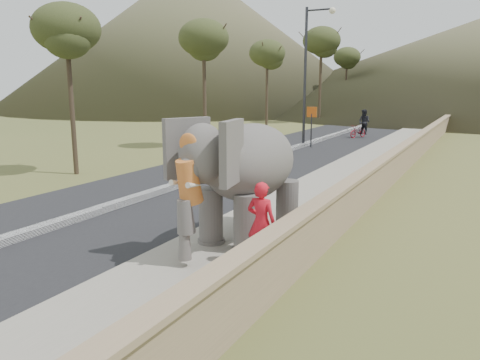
# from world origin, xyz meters

# --- Properties ---
(ground) EXTENTS (160.00, 160.00, 0.00)m
(ground) POSITION_xyz_m (0.00, 0.00, 0.00)
(ground) COLOR olive
(ground) RESTS_ON ground
(road) EXTENTS (7.00, 120.00, 0.03)m
(road) POSITION_xyz_m (-5.00, 10.00, 0.01)
(road) COLOR black
(road) RESTS_ON ground
(median) EXTENTS (0.35, 120.00, 0.22)m
(median) POSITION_xyz_m (-5.00, 10.00, 0.11)
(median) COLOR black
(median) RESTS_ON ground
(walkway) EXTENTS (3.00, 120.00, 0.15)m
(walkway) POSITION_xyz_m (0.00, 10.00, 0.07)
(walkway) COLOR #9E9687
(walkway) RESTS_ON ground
(parapet) EXTENTS (0.30, 120.00, 1.10)m
(parapet) POSITION_xyz_m (1.65, 10.00, 0.55)
(parapet) COLOR tan
(parapet) RESTS_ON ground
(lamppost) EXTENTS (1.76, 0.36, 8.00)m
(lamppost) POSITION_xyz_m (-4.69, 17.24, 4.87)
(lamppost) COLOR #313136
(lamppost) RESTS_ON ground
(signboard) EXTENTS (0.60, 0.08, 2.40)m
(signboard) POSITION_xyz_m (-4.50, 17.19, 1.64)
(signboard) COLOR #2D2D33
(signboard) RESTS_ON ground
(hill_left) EXTENTS (60.00, 60.00, 22.00)m
(hill_left) POSITION_xyz_m (-38.00, 55.00, 11.00)
(hill_left) COLOR brown
(hill_left) RESTS_ON ground
(elephant_and_man) EXTENTS (2.48, 4.12, 2.82)m
(elephant_and_man) POSITION_xyz_m (0.02, 0.28, 1.55)
(elephant_and_man) COLOR slate
(elephant_and_man) RESTS_ON ground
(motorcyclist) EXTENTS (1.48, 1.78, 1.99)m
(motorcyclist) POSITION_xyz_m (-3.11, 23.64, 0.80)
(motorcyclist) COLOR maroon
(motorcyclist) RESTS_ON ground
(trees) EXTENTS (47.75, 45.17, 9.25)m
(trees) POSITION_xyz_m (2.10, 30.39, 3.86)
(trees) COLOR #473828
(trees) RESTS_ON ground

